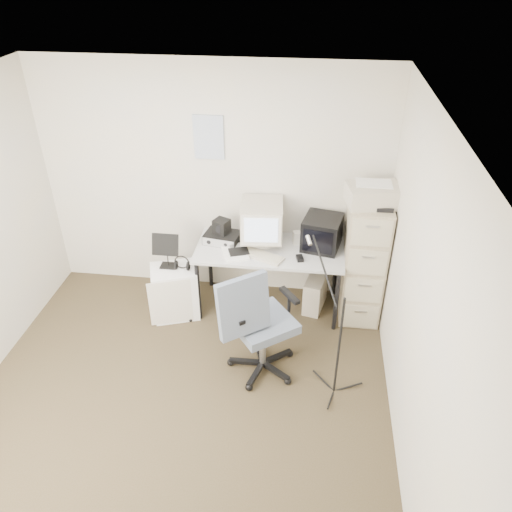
# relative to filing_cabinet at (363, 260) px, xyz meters

# --- Properties ---
(floor) EXTENTS (3.60, 3.60, 0.01)m
(floor) POSITION_rel_filing_cabinet_xyz_m (-1.58, -1.48, -0.66)
(floor) COLOR #3A311A
(floor) RESTS_ON ground
(ceiling) EXTENTS (3.60, 3.60, 0.01)m
(ceiling) POSITION_rel_filing_cabinet_xyz_m (-1.58, -1.48, 1.85)
(ceiling) COLOR white
(ceiling) RESTS_ON ground
(wall_back) EXTENTS (3.60, 0.02, 2.50)m
(wall_back) POSITION_rel_filing_cabinet_xyz_m (-1.58, 0.32, 0.60)
(wall_back) COLOR silver
(wall_back) RESTS_ON ground
(wall_right) EXTENTS (0.02, 3.60, 2.50)m
(wall_right) POSITION_rel_filing_cabinet_xyz_m (0.22, -1.48, 0.60)
(wall_right) COLOR silver
(wall_right) RESTS_ON ground
(wall_calendar) EXTENTS (0.30, 0.02, 0.44)m
(wall_calendar) POSITION_rel_filing_cabinet_xyz_m (-1.60, 0.31, 1.10)
(wall_calendar) COLOR white
(wall_calendar) RESTS_ON wall_back
(filing_cabinet) EXTENTS (0.40, 0.60, 1.30)m
(filing_cabinet) POSITION_rel_filing_cabinet_xyz_m (0.00, 0.00, 0.00)
(filing_cabinet) COLOR #BCAA93
(filing_cabinet) RESTS_ON floor
(printer) EXTENTS (0.54, 0.42, 0.19)m
(printer) POSITION_rel_filing_cabinet_xyz_m (0.00, -0.05, 0.74)
(printer) COLOR tan
(printer) RESTS_ON filing_cabinet
(desk) EXTENTS (1.50, 0.70, 0.73)m
(desk) POSITION_rel_filing_cabinet_xyz_m (-0.95, -0.03, -0.29)
(desk) COLOR #BCBCBC
(desk) RESTS_ON floor
(crt_monitor) EXTENTS (0.45, 0.47, 0.45)m
(crt_monitor) POSITION_rel_filing_cabinet_xyz_m (-1.04, 0.07, 0.31)
(crt_monitor) COLOR tan
(crt_monitor) RESTS_ON desk
(crt_tv) EXTENTS (0.43, 0.45, 0.33)m
(crt_tv) POSITION_rel_filing_cabinet_xyz_m (-0.44, 0.08, 0.24)
(crt_tv) COLOR black
(crt_tv) RESTS_ON desk
(desk_speaker) EXTENTS (0.09, 0.09, 0.14)m
(desk_speaker) POSITION_rel_filing_cabinet_xyz_m (-0.69, 0.10, 0.15)
(desk_speaker) COLOR silver
(desk_speaker) RESTS_ON desk
(keyboard) EXTENTS (0.47, 0.33, 0.02)m
(keyboard) POSITION_rel_filing_cabinet_xyz_m (-1.02, -0.20, 0.09)
(keyboard) COLOR tan
(keyboard) RESTS_ON desk
(mouse) EXTENTS (0.09, 0.12, 0.03)m
(mouse) POSITION_rel_filing_cabinet_xyz_m (-0.64, -0.20, 0.10)
(mouse) COLOR black
(mouse) RESTS_ON desk
(radio_receiver) EXTENTS (0.39, 0.31, 0.10)m
(radio_receiver) POSITION_rel_filing_cabinet_xyz_m (-1.45, 0.05, 0.13)
(radio_receiver) COLOR black
(radio_receiver) RESTS_ON desk
(radio_speaker) EXTENTS (0.19, 0.19, 0.15)m
(radio_speaker) POSITION_rel_filing_cabinet_xyz_m (-1.46, 0.06, 0.25)
(radio_speaker) COLOR black
(radio_speaker) RESTS_ON radio_receiver
(papers) EXTENTS (0.33, 0.39, 0.02)m
(papers) POSITION_rel_filing_cabinet_xyz_m (-1.29, -0.17, 0.09)
(papers) COLOR white
(papers) RESTS_ON desk
(pc_tower) EXTENTS (0.26, 0.43, 0.37)m
(pc_tower) POSITION_rel_filing_cabinet_xyz_m (-0.46, 0.01, -0.46)
(pc_tower) COLOR tan
(pc_tower) RESTS_ON floor
(office_chair) EXTENTS (0.90, 0.90, 1.12)m
(office_chair) POSITION_rel_filing_cabinet_xyz_m (-0.91, -0.97, -0.09)
(office_chair) COLOR slate
(office_chair) RESTS_ON floor
(side_cart) EXTENTS (0.55, 0.49, 0.56)m
(side_cart) POSITION_rel_filing_cabinet_xyz_m (-1.91, -0.28, -0.37)
(side_cart) COLOR white
(side_cart) RESTS_ON floor
(music_stand) EXTENTS (0.30, 0.23, 0.39)m
(music_stand) POSITION_rel_filing_cabinet_xyz_m (-1.97, -0.23, 0.11)
(music_stand) COLOR black
(music_stand) RESTS_ON side_cart
(headphones) EXTENTS (0.22, 0.22, 0.03)m
(headphones) POSITION_rel_filing_cabinet_xyz_m (-1.82, -0.26, -0.03)
(headphones) COLOR black
(headphones) RESTS_ON side_cart
(mic_stand) EXTENTS (0.03, 0.03, 1.35)m
(mic_stand) POSITION_rel_filing_cabinet_xyz_m (-0.25, -1.17, 0.02)
(mic_stand) COLOR black
(mic_stand) RESTS_ON floor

